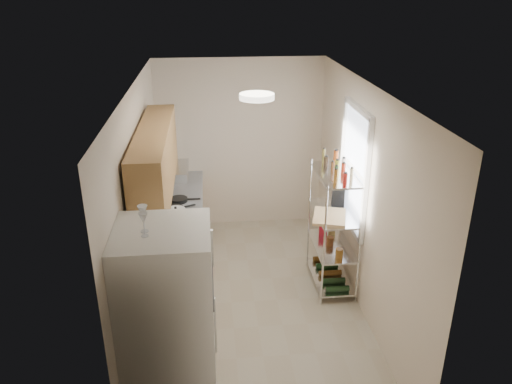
# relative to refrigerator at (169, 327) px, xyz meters

# --- Properties ---
(room) EXTENTS (2.52, 4.42, 2.62)m
(room) POSITION_rel_refrigerator_xyz_m (0.87, 1.58, 0.38)
(room) COLOR #AAA08A
(room) RESTS_ON ground
(counter_run) EXTENTS (0.63, 3.51, 0.90)m
(counter_run) POSITION_rel_refrigerator_xyz_m (-0.05, 2.02, -0.46)
(counter_run) COLOR #A07244
(counter_run) RESTS_ON ground
(upper_cabinets) EXTENTS (0.33, 2.20, 0.72)m
(upper_cabinets) POSITION_rel_refrigerator_xyz_m (-0.18, 1.68, 0.89)
(upper_cabinets) COLOR #A07244
(upper_cabinets) RESTS_ON room
(range_hood) EXTENTS (0.50, 0.60, 0.12)m
(range_hood) POSITION_rel_refrigerator_xyz_m (-0.13, 2.48, 0.47)
(range_hood) COLOR #B7BABC
(range_hood) RESTS_ON room
(window) EXTENTS (0.06, 1.00, 1.46)m
(window) POSITION_rel_refrigerator_xyz_m (2.10, 1.93, 0.63)
(window) COLOR white
(window) RESTS_ON room
(bakers_rack) EXTENTS (0.45, 0.90, 1.73)m
(bakers_rack) POSITION_rel_refrigerator_xyz_m (1.88, 1.88, 0.19)
(bakers_rack) COLOR silver
(bakers_rack) RESTS_ON ground
(ceiling_dome) EXTENTS (0.34, 0.34, 0.05)m
(ceiling_dome) POSITION_rel_refrigerator_xyz_m (0.87, 1.28, 1.65)
(ceiling_dome) COLOR white
(ceiling_dome) RESTS_ON room
(refrigerator) EXTENTS (0.75, 0.75, 1.83)m
(refrigerator) POSITION_rel_refrigerator_xyz_m (0.00, 0.00, 0.00)
(refrigerator) COLOR white
(refrigerator) RESTS_ON ground
(wine_glass_a) EXTENTS (0.07, 0.07, 0.19)m
(wine_glass_a) POSITION_rel_refrigerator_xyz_m (-0.11, -0.09, 1.01)
(wine_glass_a) COLOR silver
(wine_glass_a) RESTS_ON refrigerator
(wine_glass_b) EXTENTS (0.08, 0.08, 0.22)m
(wine_glass_b) POSITION_rel_refrigerator_xyz_m (-0.12, -0.02, 1.02)
(wine_glass_b) COLOR silver
(wine_glass_b) RESTS_ON refrigerator
(rice_cooker) EXTENTS (0.23, 0.23, 0.19)m
(rice_cooker) POSITION_rel_refrigerator_xyz_m (-0.03, 1.98, 0.08)
(rice_cooker) COLOR white
(rice_cooker) RESTS_ON counter_run
(frying_pan_large) EXTENTS (0.35, 0.35, 0.05)m
(frying_pan_large) POSITION_rel_refrigerator_xyz_m (-0.09, 2.34, 0.01)
(frying_pan_large) COLOR black
(frying_pan_large) RESTS_ON counter_run
(frying_pan_small) EXTENTS (0.23, 0.23, 0.05)m
(frying_pan_small) POSITION_rel_refrigerator_xyz_m (-0.03, 2.64, 0.01)
(frying_pan_small) COLOR black
(frying_pan_small) RESTS_ON counter_run
(cutting_board) EXTENTS (0.49, 0.57, 0.03)m
(cutting_board) POSITION_rel_refrigerator_xyz_m (1.78, 1.73, 0.11)
(cutting_board) COLOR tan
(cutting_board) RESTS_ON bakers_rack
(espresso_machine) EXTENTS (0.22, 0.28, 0.28)m
(espresso_machine) POSITION_rel_refrigerator_xyz_m (2.00, 2.21, 0.24)
(espresso_machine) COLOR black
(espresso_machine) RESTS_ON bakers_rack
(storage_bag) EXTENTS (0.13, 0.16, 0.16)m
(storage_bag) POSITION_rel_refrigerator_xyz_m (1.83, 2.19, -0.28)
(storage_bag) COLOR maroon
(storage_bag) RESTS_ON bakers_rack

